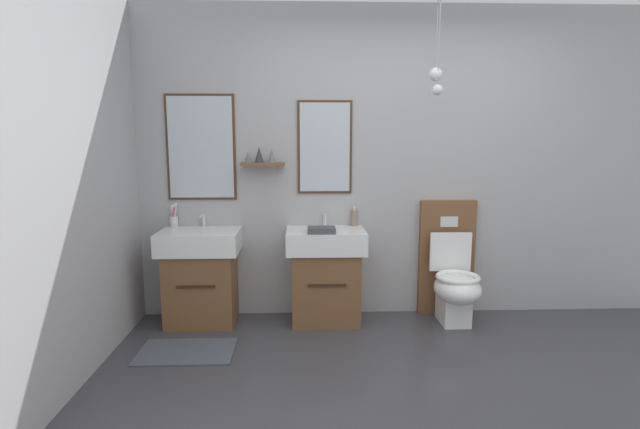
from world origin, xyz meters
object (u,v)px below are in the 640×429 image
object	(u,v)px
vanity_sink_left	(201,274)
folded_hand_towel	(321,230)
vanity_sink_right	(326,273)
toothbrush_cup	(174,220)
soap_dispenser	(354,218)
toilet	(452,276)

from	to	relation	value
vanity_sink_left	folded_hand_towel	distance (m)	1.07
vanity_sink_left	vanity_sink_right	size ratio (longest dim) A/B	1.00
vanity_sink_right	toothbrush_cup	distance (m)	1.35
vanity_sink_left	soap_dispenser	bearing A→B (deg)	7.27
vanity_sink_left	soap_dispenser	distance (m)	1.37
toilet	folded_hand_towel	bearing A→B (deg)	-173.52
toilet	vanity_sink_left	bearing A→B (deg)	179.80
vanity_sink_left	toilet	distance (m)	2.09
vanity_sink_left	toothbrush_cup	world-z (taller)	toothbrush_cup
toilet	soap_dispenser	distance (m)	0.96
vanity_sink_left	vanity_sink_right	distance (m)	1.03
soap_dispenser	folded_hand_towel	world-z (taller)	soap_dispenser
toothbrush_cup	soap_dispenser	bearing A→B (deg)	0.37
vanity_sink_left	vanity_sink_right	xyz separation A→B (m)	(1.03, 0.00, 0.00)
toilet	toothbrush_cup	world-z (taller)	toilet
vanity_sink_left	folded_hand_towel	world-z (taller)	folded_hand_towel
folded_hand_towel	vanity_sink_right	bearing A→B (deg)	73.21
folded_hand_towel	toilet	bearing A→B (deg)	6.48
soap_dispenser	toilet	bearing A→B (deg)	-11.91
folded_hand_towel	vanity_sink_left	bearing A→B (deg)	172.38
toothbrush_cup	folded_hand_towel	size ratio (longest dim) A/B	0.95
soap_dispenser	folded_hand_towel	size ratio (longest dim) A/B	0.78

